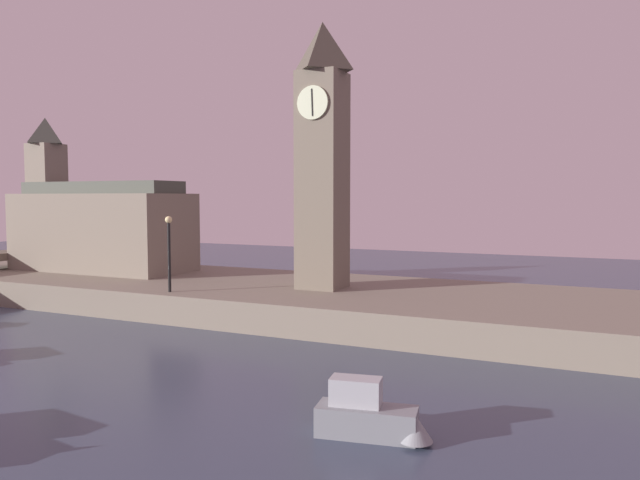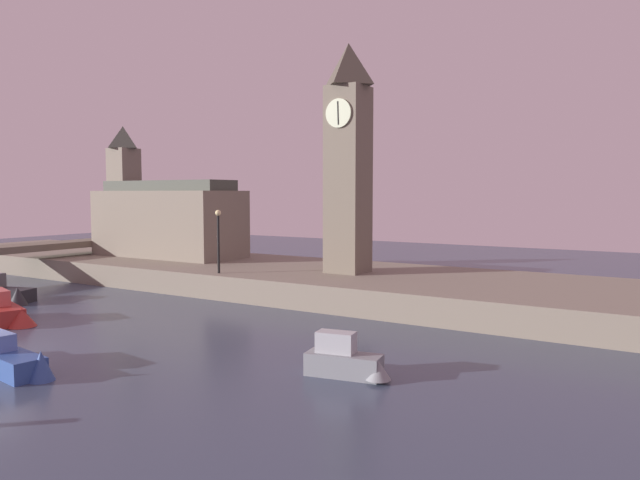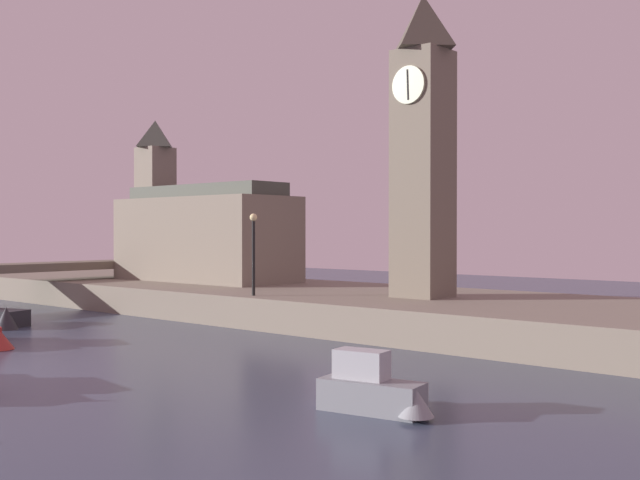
# 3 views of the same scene
# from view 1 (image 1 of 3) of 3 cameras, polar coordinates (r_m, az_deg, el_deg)

# --- Properties ---
(far_embankment) EXTENTS (70.00, 12.00, 1.50)m
(far_embankment) POSITION_cam_1_polar(r_m,az_deg,el_deg) (35.76, -7.30, -5.08)
(far_embankment) COLOR slate
(far_embankment) RESTS_ON ground
(clock_tower) EXTENTS (2.51, 2.55, 14.09)m
(clock_tower) POSITION_cam_1_polar(r_m,az_deg,el_deg) (32.54, 0.22, 8.23)
(clock_tower) COLOR #6B6051
(clock_tower) RESTS_ON far_embankment
(parliament_hall) EXTENTS (12.24, 5.17, 10.45)m
(parliament_hall) POSITION_cam_1_polar(r_m,az_deg,el_deg) (43.56, -20.33, 1.41)
(parliament_hall) COLOR slate
(parliament_hall) RESTS_ON far_embankment
(streetlamp) EXTENTS (0.36, 0.36, 3.93)m
(streetlamp) POSITION_cam_1_polar(r_m,az_deg,el_deg) (32.14, -14.04, -0.45)
(streetlamp) COLOR black
(streetlamp) RESTS_ON far_embankment
(boat_cruiser_grey) EXTENTS (3.27, 1.45, 1.55)m
(boat_cruiser_grey) POSITION_cam_1_polar(r_m,az_deg,el_deg) (16.82, 4.91, -16.20)
(boat_cruiser_grey) COLOR gray
(boat_cruiser_grey) RESTS_ON ground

